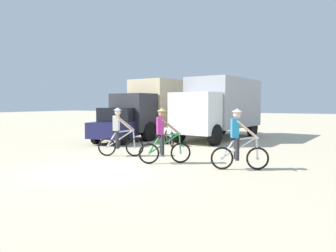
# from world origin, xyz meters

# --- Properties ---
(ground_plane) EXTENTS (120.00, 120.00, 0.00)m
(ground_plane) POSITION_xyz_m (0.00, 0.00, 0.00)
(ground_plane) COLOR beige
(box_truck_tan_camper) EXTENTS (3.33, 7.02, 3.35)m
(box_truck_tan_camper) POSITION_xyz_m (-2.99, 9.81, 1.87)
(box_truck_tan_camper) COLOR #CCB78E
(box_truck_tan_camper) RESTS_ON ground
(box_truck_grey_hauler) EXTENTS (3.22, 7.00, 3.35)m
(box_truck_grey_hauler) POSITION_xyz_m (0.59, 9.73, 1.87)
(box_truck_grey_hauler) COLOR #9E9EA3
(box_truck_grey_hauler) RESTS_ON ground
(sedan_parked) EXTENTS (2.46, 4.44, 1.76)m
(sedan_parked) POSITION_xyz_m (-3.59, 6.17, 0.88)
(sedan_parked) COLOR #1E1E4C
(sedan_parked) RESTS_ON ground
(cyclist_orange_shirt) EXTENTS (1.60, 0.82, 1.82)m
(cyclist_orange_shirt) POSITION_xyz_m (-0.97, 2.40, 0.85)
(cyclist_orange_shirt) COLOR black
(cyclist_orange_shirt) RESTS_ON ground
(cyclist_cowboy_hat) EXTENTS (1.43, 1.07, 1.82)m
(cyclist_cowboy_hat) POSITION_xyz_m (1.17, 1.90, 0.85)
(cyclist_cowboy_hat) COLOR black
(cyclist_cowboy_hat) RESTS_ON ground
(cyclist_near_camera) EXTENTS (1.59, 0.84, 1.82)m
(cyclist_near_camera) POSITION_xyz_m (3.59, 2.07, 0.85)
(cyclist_near_camera) COLOR black
(cyclist_near_camera) RESTS_ON ground
(bicycle_spare) EXTENTS (1.16, 1.36, 0.97)m
(bicycle_spare) POSITION_xyz_m (-0.66, 5.89, 0.40)
(bicycle_spare) COLOR black
(bicycle_spare) RESTS_ON ground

